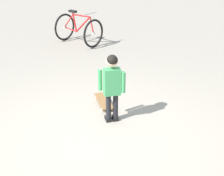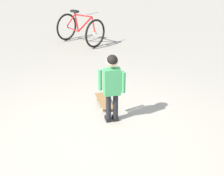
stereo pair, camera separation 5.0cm
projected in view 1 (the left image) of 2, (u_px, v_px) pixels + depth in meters
name	position (u px, v px, depth m)	size (l,w,h in m)	color
ground_plane	(97.00, 140.00, 4.56)	(50.00, 50.00, 0.00)	#9E9384
child_person	(112.00, 81.00, 4.76)	(0.21, 0.39, 1.06)	black
skateboard	(104.00, 101.00, 5.49)	(0.65, 0.31, 0.07)	olive
bicycle_near	(79.00, 29.00, 8.46)	(1.24, 1.27, 0.85)	black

